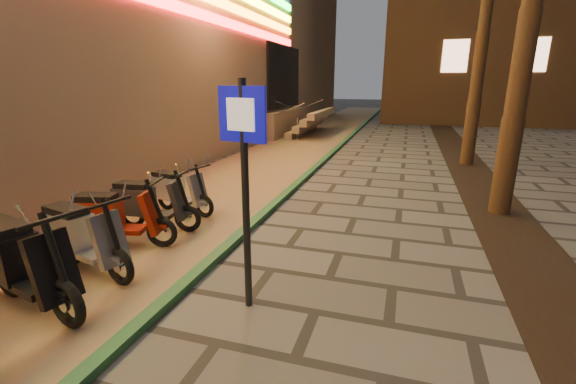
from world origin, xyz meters
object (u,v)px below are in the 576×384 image
(scooter_9, at_px, (114,217))
(scooter_11, at_px, (176,190))
(pedestrian_sign, at_px, (244,167))
(scooter_10, at_px, (147,203))
(scooter_8, at_px, (80,236))
(scooter_7, at_px, (20,262))

(scooter_9, xyz_separation_m, scooter_11, (-0.02, 1.79, -0.03))
(pedestrian_sign, xyz_separation_m, scooter_10, (-2.68, 1.77, -1.20))
(pedestrian_sign, xyz_separation_m, scooter_8, (-2.56, 0.14, -1.18))
(scooter_10, bearing_deg, scooter_9, -98.79)
(scooter_10, bearing_deg, scooter_11, 85.98)
(pedestrian_sign, distance_m, scooter_9, 3.12)
(scooter_10, bearing_deg, scooter_8, -92.28)
(scooter_7, relative_size, scooter_10, 1.15)
(pedestrian_sign, height_order, scooter_8, pedestrian_sign)
(scooter_9, bearing_deg, scooter_11, 76.34)
(scooter_7, height_order, scooter_11, scooter_7)
(scooter_9, bearing_deg, scooter_8, -93.57)
(pedestrian_sign, relative_size, scooter_7, 1.42)
(pedestrian_sign, height_order, scooter_9, pedestrian_sign)
(pedestrian_sign, xyz_separation_m, scooter_11, (-2.73, 2.76, -1.23))
(scooter_9, bearing_deg, pedestrian_sign, -33.85)
(scooter_7, height_order, scooter_8, scooter_7)
(scooter_7, relative_size, scooter_9, 1.15)
(pedestrian_sign, bearing_deg, scooter_8, -171.63)
(scooter_8, bearing_deg, scooter_11, 107.01)
(pedestrian_sign, xyz_separation_m, scooter_7, (-2.53, -0.76, -1.13))
(scooter_7, distance_m, scooter_8, 0.91)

